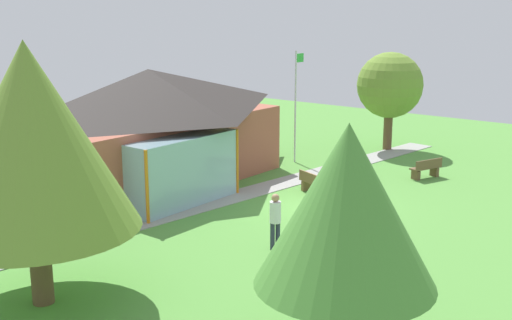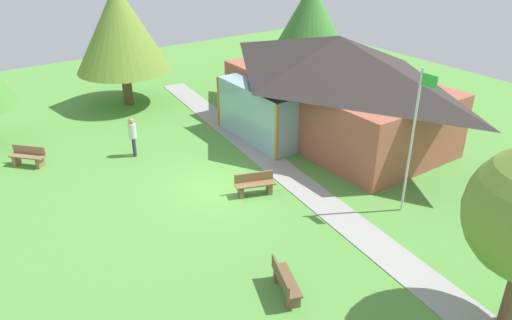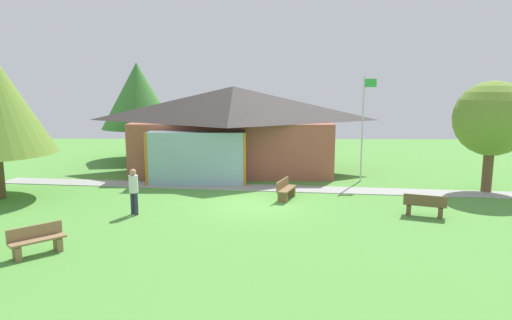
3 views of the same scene
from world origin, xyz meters
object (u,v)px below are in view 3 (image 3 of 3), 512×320
at_px(bench_rear_near_path, 286,190).
at_px(tree_behind_pavilion_left, 138,96).
at_px(visitor_strolling_lawn, 134,188).
at_px(tree_east_hedge, 492,119).
at_px(flagpole, 363,124).
at_px(pavilion, 232,128).
at_px(bench_front_left, 37,241).
at_px(bench_mid_right, 425,206).

xyz_separation_m(bench_rear_near_path, tree_behind_pavilion_left, (-8.93, 10.20, 3.66)).
distance_m(visitor_strolling_lawn, tree_east_hedge, 15.58).
relative_size(flagpole, tree_behind_pavilion_left, 0.85).
height_order(pavilion, visitor_strolling_lawn, pavilion).
distance_m(bench_rear_near_path, tree_behind_pavilion_left, 14.04).
bearing_deg(flagpole, bench_rear_near_path, -137.44).
xyz_separation_m(pavilion, tree_east_hedge, (11.83, -4.74, 0.85)).
bearing_deg(bench_front_left, pavilion, -153.12).
height_order(bench_mid_right, visitor_strolling_lawn, visitor_strolling_lawn).
xyz_separation_m(flagpole, tree_east_hedge, (5.19, -2.14, 0.40)).
bearing_deg(tree_behind_pavilion_left, bench_rear_near_path, -48.81).
bearing_deg(bench_rear_near_path, bench_mid_right, 84.02).
bearing_deg(bench_rear_near_path, bench_front_left, -28.84).
distance_m(pavilion, tree_behind_pavilion_left, 7.58).
relative_size(pavilion, bench_front_left, 8.14).
bearing_deg(tree_east_hedge, flagpole, 157.53).
distance_m(flagpole, tree_behind_pavilion_left, 14.52).
bearing_deg(pavilion, flagpole, -21.34).
xyz_separation_m(flagpole, tree_behind_pavilion_left, (-12.91, 6.55, 1.17)).
bearing_deg(tree_behind_pavilion_left, tree_east_hedge, -25.66).
bearing_deg(tree_east_hedge, tree_behind_pavilion_left, 154.34).
height_order(visitor_strolling_lawn, tree_east_hedge, tree_east_hedge).
relative_size(pavilion, tree_east_hedge, 2.30).
bearing_deg(flagpole, tree_behind_pavilion_left, 153.10).
relative_size(bench_rear_near_path, tree_east_hedge, 0.31).
distance_m(pavilion, bench_mid_right, 11.77).
xyz_separation_m(pavilion, bench_mid_right, (7.65, -8.71, -2.03)).
bearing_deg(tree_behind_pavilion_left, pavilion, -32.26).
relative_size(bench_mid_right, tree_east_hedge, 0.31).
height_order(flagpole, bench_front_left, flagpole).
bearing_deg(tree_east_hedge, visitor_strolling_lawn, -165.34).
height_order(pavilion, tree_east_hedge, tree_east_hedge).
height_order(bench_front_left, visitor_strolling_lawn, visitor_strolling_lawn).
relative_size(bench_rear_near_path, visitor_strolling_lawn, 0.90).
distance_m(pavilion, visitor_strolling_lawn, 9.28).
xyz_separation_m(pavilion, visitor_strolling_lawn, (-3.08, -8.64, -1.42)).
xyz_separation_m(bench_front_left, visitor_strolling_lawn, (1.66, 4.01, 0.62)).
height_order(pavilion, bench_front_left, pavilion).
relative_size(flagpole, visitor_strolling_lawn, 3.00).
bearing_deg(bench_front_left, tree_behind_pavilion_left, -127.35).
bearing_deg(visitor_strolling_lawn, bench_mid_right, -153.56).
distance_m(bench_mid_right, bench_front_left, 13.01).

